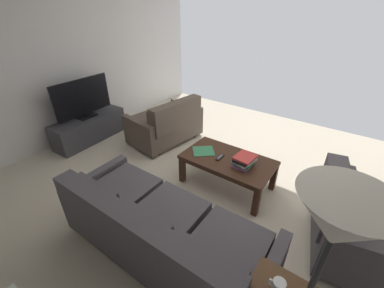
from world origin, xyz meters
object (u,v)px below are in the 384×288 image
Objects in this scene: coffee_table at (228,163)px; loose_magazine at (203,151)px; floor_lamp at (331,240)px; sofa_main at (160,231)px; tv_stand at (90,128)px; tv_remote at (220,157)px; book_stack at (244,160)px; armchair_side at (359,227)px; coffee_mug at (278,287)px; flat_tv at (83,98)px; loveseat_near at (167,123)px.

loose_magazine reaches higher than coffee_table.
coffee_table is 2.24m from floor_lamp.
sofa_main reaches higher than tv_stand.
loose_magazine is at bearing -73.77° from sofa_main.
book_stack is at bearing -174.62° from tv_remote.
armchair_side is at bearing -101.34° from floor_lamp.
tv_remote is at bearing -48.77° from coffee_mug.
coffee_table is 1.81m from coffee_mug.
tv_remote is at bearing 28.11° from coffee_table.
flat_tv is (2.64, 0.31, 0.43)m from coffee_table.
book_stack is (-2.87, -0.29, -0.30)m from flat_tv.
armchair_side is 3.53× the size of book_stack.
sofa_main is at bearing 37.06° from armchair_side.
floor_lamp is at bearing 161.90° from tv_stand.
book_stack is 0.33m from tv_remote.
flat_tv is 6.47× the size of tv_remote.
coffee_table is 0.73× the size of floor_lamp.
loose_magazine is (1.59, -1.54, -0.94)m from floor_lamp.
sofa_main is 2.88m from flat_tv.
floor_lamp is 1.49× the size of armchair_side.
armchair_side is 1.88m from loose_magazine.
loose_magazine is (0.38, -1.30, 0.09)m from sofa_main.
armchair_side is at bearing -142.94° from sofa_main.
tv_remote is 0.27m from loose_magazine.
loveseat_near is at bearing 23.89° from loose_magazine.
tv_remote is (1.33, -1.53, -0.94)m from floor_lamp.
book_stack is (-1.71, 0.50, 0.16)m from loveseat_near.
coffee_mug is (-3.73, 1.09, 0.44)m from tv_stand.
tv_stand is at bearing 1.44° from armchair_side.
flat_tv is 3.40× the size of book_stack.
tv_stand is (3.87, -1.27, -1.15)m from floor_lamp.
floor_lamp is at bearing 128.86° from coffee_mug.
armchair_side is at bearing 167.07° from loveseat_near.
flat_tv reaches higher than sofa_main.
loveseat_near is 3.20m from coffee_mug.
sofa_main is at bearing 158.91° from flat_tv.
loveseat_near is 1.78m from book_stack.
loose_magazine is at bearing -43.22° from coffee_mug.
tv_remote is (0.10, 0.05, 0.07)m from coffee_table.
flat_tv is (3.87, -1.27, -0.58)m from floor_lamp.
tv_stand is at bearing 34.21° from loveseat_near.
coffee_table is 4.18× the size of loose_magazine.
flat_tv is at bearing -18.13° from floor_lamp.
tv_remote reaches higher than loose_magazine.
flat_tv is at bearing -99.81° from tv_stand.
loveseat_near is 8.12× the size of tv_remote.
floor_lamp reaches higher than loveseat_near.
armchair_side is 1.30m from book_stack.
coffee_mug is at bearing 131.23° from tv_remote.
flat_tv is 2.58m from tv_remote.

